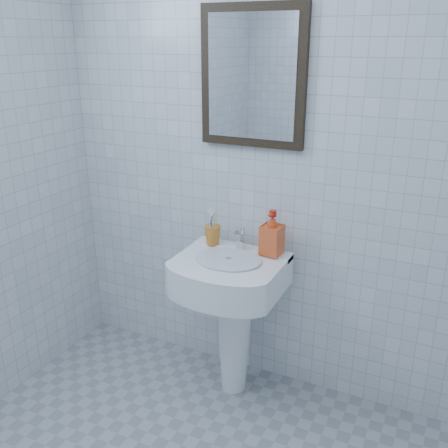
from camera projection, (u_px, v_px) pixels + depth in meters
The scene contains 6 objects.
wall_back at pixel (269, 145), 2.31m from camera, with size 2.20×0.02×2.50m, color silver.
washbasin at pixel (232, 302), 2.42m from camera, with size 0.50×0.36×0.76m.
faucet at pixel (241, 241), 2.40m from camera, with size 0.04×0.10×0.11m.
toothbrush_cup at pixel (213, 235), 2.45m from camera, with size 0.08×0.08×0.09m, color orange, non-canonical shape.
soap_dispenser at pixel (272, 233), 2.32m from camera, with size 0.10×0.10×0.21m, color red.
wall_mirror at pixel (252, 77), 2.22m from camera, with size 0.50×0.04×0.62m.
Camera 1 is at (0.81, -0.96, 1.71)m, focal length 40.00 mm.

